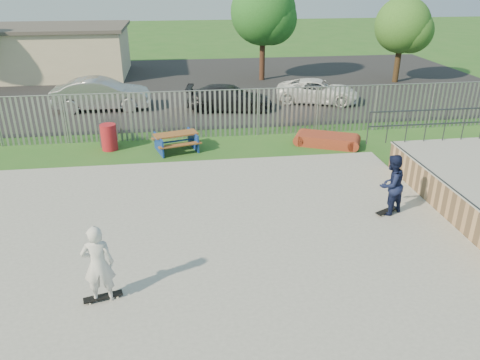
{
  "coord_description": "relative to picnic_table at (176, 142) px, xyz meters",
  "views": [
    {
      "loc": [
        0.3,
        -9.82,
        6.47
      ],
      "look_at": [
        1.91,
        2.0,
        1.1
      ],
      "focal_mm": 35.0,
      "sensor_mm": 36.0,
      "label": 1
    }
  ],
  "objects": [
    {
      "name": "ground",
      "position": [
        -0.15,
        -7.57,
        -0.36
      ],
      "size": [
        120.0,
        120.0,
        0.0
      ],
      "primitive_type": "plane",
      "color": "#296021",
      "rests_on": "ground"
    },
    {
      "name": "concrete_slab",
      "position": [
        -0.15,
        -7.57,
        -0.28
      ],
      "size": [
        15.0,
        12.0,
        0.15
      ],
      "primitive_type": "cube",
      "color": "gray",
      "rests_on": "ground"
    },
    {
      "name": "fence",
      "position": [
        0.85,
        -2.99,
        0.64
      ],
      "size": [
        26.04,
        16.02,
        2.0
      ],
      "color": "gray",
      "rests_on": "ground"
    },
    {
      "name": "picnic_table",
      "position": [
        0.0,
        0.0,
        0.0
      ],
      "size": [
        1.97,
        1.77,
        0.7
      ],
      "rotation": [
        0.0,
        0.0,
        0.28
      ],
      "color": "brown",
      "rests_on": "ground"
    },
    {
      "name": "funbox",
      "position": [
        6.03,
        -0.19,
        -0.14
      ],
      "size": [
        2.41,
        1.89,
        0.43
      ],
      "rotation": [
        0.0,
        0.0,
        -0.43
      ],
      "color": "maroon",
      "rests_on": "ground"
    },
    {
      "name": "trash_bin_red",
      "position": [
        -2.59,
        0.45,
        0.16
      ],
      "size": [
        0.62,
        0.62,
        1.03
      ],
      "primitive_type": "cylinder",
      "color": "#A71922",
      "rests_on": "ground"
    },
    {
      "name": "trash_bin_grey",
      "position": [
        -2.75,
        0.88,
        0.11
      ],
      "size": [
        0.56,
        0.56,
        0.93
      ],
      "primitive_type": "cylinder",
      "color": "#28282B",
      "rests_on": "ground"
    },
    {
      "name": "parking_lot",
      "position": [
        -0.15,
        11.43,
        -0.35
      ],
      "size": [
        40.0,
        18.0,
        0.02
      ],
      "primitive_type": "cube",
      "color": "black",
      "rests_on": "ground"
    },
    {
      "name": "car_silver",
      "position": [
        -3.6,
        6.4,
        0.45
      ],
      "size": [
        4.75,
        1.66,
        1.57
      ],
      "primitive_type": "imported",
      "rotation": [
        0.0,
        0.0,
        1.57
      ],
      "color": "#ADACB1",
      "rests_on": "parking_lot"
    },
    {
      "name": "car_dark",
      "position": [
        2.72,
        5.45,
        0.28
      ],
      "size": [
        4.46,
        2.3,
        1.24
      ],
      "primitive_type": "imported",
      "rotation": [
        0.0,
        0.0,
        1.43
      ],
      "color": "black",
      "rests_on": "parking_lot"
    },
    {
      "name": "car_white",
      "position": [
        7.53,
        6.3,
        0.26
      ],
      "size": [
        4.74,
        3.26,
        1.2
      ],
      "primitive_type": "imported",
      "rotation": [
        0.0,
        0.0,
        1.25
      ],
      "color": "white",
      "rests_on": "parking_lot"
    },
    {
      "name": "building",
      "position": [
        -8.15,
        15.43,
        1.25
      ],
      "size": [
        10.4,
        6.4,
        3.2
      ],
      "color": "beige",
      "rests_on": "ground"
    },
    {
      "name": "tree_mid",
      "position": [
        5.6,
        12.27,
        3.78
      ],
      "size": [
        3.98,
        3.98,
        6.14
      ],
      "color": "#45291B",
      "rests_on": "ground"
    },
    {
      "name": "tree_right",
      "position": [
        13.82,
        10.51,
        3.07
      ],
      "size": [
        3.3,
        3.3,
        5.1
      ],
      "color": "#3E2C19",
      "rests_on": "ground"
    },
    {
      "name": "skateboard_a",
      "position": [
        5.89,
        -6.29,
        -0.17
      ],
      "size": [
        0.81,
        0.54,
        0.08
      ],
      "rotation": [
        0.0,
        0.0,
        0.46
      ],
      "color": "black",
      "rests_on": "concrete_slab"
    },
    {
      "name": "skateboard_b",
      "position": [
        -1.63,
        -9.15,
        -0.17
      ],
      "size": [
        0.82,
        0.39,
        0.08
      ],
      "rotation": [
        0.0,
        0.0,
        0.24
      ],
      "color": "black",
      "rests_on": "concrete_slab"
    },
    {
      "name": "skater_navy",
      "position": [
        5.89,
        -6.29,
        0.67
      ],
      "size": [
        1.06,
        0.97,
        1.75
      ],
      "primitive_type": "imported",
      "rotation": [
        0.0,
        0.0,
        3.6
      ],
      "color": "#121839",
      "rests_on": "concrete_slab"
    },
    {
      "name": "skater_white",
      "position": [
        -1.63,
        -9.15,
        0.67
      ],
      "size": [
        0.67,
        0.46,
        1.75
      ],
      "primitive_type": "imported",
      "rotation": [
        0.0,
        0.0,
        3.21
      ],
      "color": "silver",
      "rests_on": "concrete_slab"
    }
  ]
}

